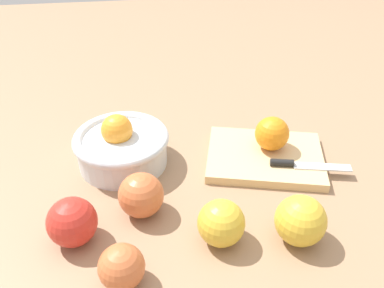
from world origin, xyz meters
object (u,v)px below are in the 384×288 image
Objects in this scene: orange_on_board at (272,134)px; apple_front_left at (72,222)px; knife at (299,164)px; apple_front_left_3 at (122,267)px; cutting_board at (265,157)px; apple_front_center at (221,223)px; bowl at (122,146)px; apple_front_left_2 at (141,195)px; apple_front_right at (300,221)px.

orange_on_board reaches higher than apple_front_left.
knife is 2.27× the size of apple_front_left_3.
apple_front_left is (-0.36, -0.16, 0.03)m from cutting_board.
orange_on_board reaches higher than apple_front_center.
cutting_board is at bearing 136.76° from knife.
knife is (0.34, -0.08, -0.02)m from bowl.
orange_on_board reaches higher than apple_front_left_3.
knife reaches higher than cutting_board.
apple_front_left_2 is at bearing 23.99° from apple_front_left.
apple_front_left is (-0.08, -0.20, -0.00)m from bowl.
bowl is at bearing 173.43° from cutting_board.
apple_front_left is (-0.41, -0.11, 0.02)m from knife.
apple_front_left is at bearing 129.79° from apple_front_left_3.
apple_front_left_3 is at bearing -158.73° from apple_front_center.
orange_on_board is at bearing 26.38° from apple_front_left_2.
bowl is 2.46× the size of apple_front_center.
apple_front_left_2 is at bearing 159.03° from apple_front_right.
apple_front_center is at bearing -123.54° from cutting_board.
apple_front_left_2 is at bearing -77.22° from bowl.
orange_on_board is at bearing 42.37° from apple_front_left_3.
knife is 0.17m from apple_front_right.
apple_front_right is (0.36, -0.05, 0.00)m from apple_front_left.
apple_front_left is 0.97× the size of apple_front_right.
orange_on_board is at bearing 118.72° from knife.
cutting_board is at bearing 41.90° from apple_front_left_3.
apple_front_left is 1.18× the size of apple_front_left_3.
apple_front_right is at bearing -6.47° from apple_front_center.
bowl reaches higher than apple_front_left_3.
bowl is 2.29× the size of apple_front_right.
knife is 1.97× the size of apple_front_left_2.
bowl reaches higher than orange_on_board.
knife is at bearing -13.69° from bowl.
apple_front_left_2 is (-0.25, -0.11, 0.03)m from cutting_board.
apple_front_center is 0.95× the size of apple_front_left.
bowl is 2.35× the size of apple_front_left.
orange_on_board is 0.23m from apple_front_right.
apple_front_right is 0.28m from apple_front_left_3.
cutting_board is at bearing 88.63° from apple_front_right.
apple_front_left is 0.12m from apple_front_left_2.
orange_on_board is 0.30m from apple_front_left_2.
orange_on_board is at bearing 84.86° from apple_front_right.
orange_on_board is at bearing 49.84° from cutting_board.
knife is 0.23m from apple_front_center.
knife is 0.43m from apple_front_left.
bowl is 0.82× the size of cutting_board.
cutting_board is 3.00× the size of apple_front_center.
apple_front_center is at bearing -124.15° from orange_on_board.
apple_front_left is at bearing -154.31° from orange_on_board.
cutting_board is 3.37× the size of apple_front_left_3.
apple_front_center is at bearing -55.55° from bowl.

